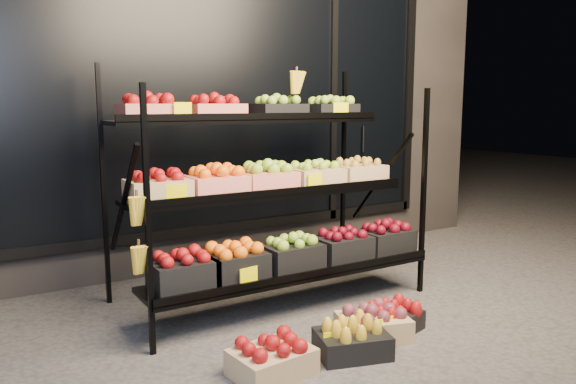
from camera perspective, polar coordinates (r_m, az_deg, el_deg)
ground at (r=3.63m, az=3.40°, el=-13.54°), size 24.00×24.00×0.00m
building at (r=5.69m, az=-11.85°, el=12.37°), size 6.00×2.08×3.50m
display_rack at (r=3.91m, az=-1.68°, el=0.08°), size 2.18×1.02×1.75m
tag_floor_a at (r=3.21m, az=4.66°, el=-15.56°), size 0.13×0.01×0.12m
tag_floor_b at (r=3.42m, az=9.80°, el=-14.05°), size 0.13×0.01×0.12m
floor_crate_left at (r=3.02m, az=-1.66°, el=-16.42°), size 0.43×0.34×0.20m
floor_crate_midleft at (r=3.25m, az=6.54°, el=-14.65°), size 0.45×0.39×0.20m
floor_crate_midright at (r=3.48m, az=8.65°, el=-13.02°), size 0.47×0.40×0.20m
floor_crate_right at (r=3.60m, az=10.66°, el=-12.44°), size 0.40×0.34×0.18m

